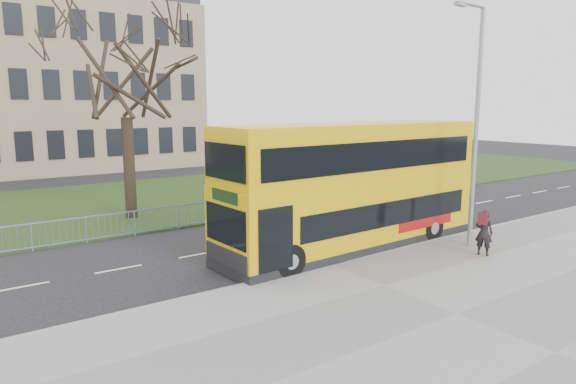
{
  "coord_description": "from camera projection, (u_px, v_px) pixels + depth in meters",
  "views": [
    {
      "loc": [
        -11.03,
        -14.58,
        5.58
      ],
      "look_at": [
        0.05,
        1.0,
        2.29
      ],
      "focal_mm": 32.0,
      "sensor_mm": 36.0,
      "label": 1
    }
  ],
  "objects": [
    {
      "name": "ground",
      "position": [
        302.0,
        257.0,
        18.96
      ],
      "size": [
        120.0,
        120.0,
        0.0
      ],
      "primitive_type": "plane",
      "color": "black",
      "rests_on": "ground"
    },
    {
      "name": "pavement",
      "position": [
        456.0,
        316.0,
        13.53
      ],
      "size": [
        80.0,
        10.5,
        0.12
      ],
      "primitive_type": "cube",
      "color": "slate",
      "rests_on": "ground"
    },
    {
      "name": "kerb",
      "position": [
        329.0,
        266.0,
        17.71
      ],
      "size": [
        80.0,
        0.2,
        0.14
      ],
      "primitive_type": "cube",
      "color": "gray",
      "rests_on": "ground"
    },
    {
      "name": "grass_verge",
      "position": [
        158.0,
        198.0,
        30.44
      ],
      "size": [
        80.0,
        15.4,
        0.08
      ],
      "primitive_type": "cube",
      "color": "#1C3212",
      "rests_on": "ground"
    },
    {
      "name": "guard_railing",
      "position": [
        218.0,
        212.0,
        24.17
      ],
      "size": [
        40.0,
        0.12,
        1.1
      ],
      "primitive_type": null,
      "color": "#668BB6",
      "rests_on": "ground"
    },
    {
      "name": "bare_tree",
      "position": [
        126.0,
        97.0,
        24.28
      ],
      "size": [
        8.12,
        8.12,
        11.59
      ],
      "primitive_type": null,
      "color": "black",
      "rests_on": "grass_verge"
    },
    {
      "name": "civic_building",
      "position": [
        4.0,
        87.0,
        43.02
      ],
      "size": [
        30.0,
        15.0,
        14.0
      ],
      "primitive_type": "cube",
      "color": "#827253",
      "rests_on": "ground"
    },
    {
      "name": "yellow_bus",
      "position": [
        354.0,
        183.0,
        19.65
      ],
      "size": [
        11.54,
        3.17,
        4.79
      ],
      "rotation": [
        0.0,
        0.0,
        0.04
      ],
      "color": "#D7A509",
      "rests_on": "ground"
    },
    {
      "name": "pedestrian",
      "position": [
        484.0,
        233.0,
        18.63
      ],
      "size": [
        0.61,
        0.72,
        1.68
      ],
      "primitive_type": "imported",
      "rotation": [
        0.0,
        0.0,
        1.97
      ],
      "color": "black",
      "rests_on": "pavement"
    },
    {
      "name": "street_lamp",
      "position": [
        475.0,
        119.0,
        19.16
      ],
      "size": [
        1.9,
        0.36,
        8.95
      ],
      "rotation": [
        0.0,
        0.0,
        0.1
      ],
      "color": "gray",
      "rests_on": "pavement"
    }
  ]
}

